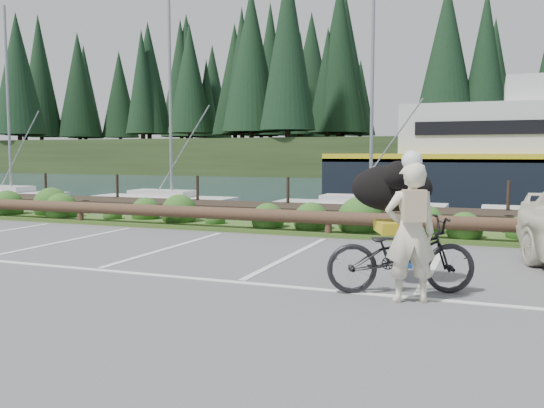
{
  "coord_description": "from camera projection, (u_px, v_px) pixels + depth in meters",
  "views": [
    {
      "loc": [
        3.51,
        -8.09,
        1.92
      ],
      "look_at": [
        0.16,
        0.6,
        1.1
      ],
      "focal_mm": 38.0,
      "sensor_mm": 36.0,
      "label": 1
    }
  ],
  "objects": [
    {
      "name": "ground",
      "position": [
        249.0,
        277.0,
        8.94
      ],
      "size": [
        72.0,
        72.0,
        0.0
      ],
      "primitive_type": "plane",
      "color": "#525254"
    },
    {
      "name": "vegetation_strip",
      "position": [
        336.0,
        231.0,
        13.86
      ],
      "size": [
        34.0,
        1.6,
        0.1
      ],
      "primitive_type": "cube",
      "color": "#3D5B21",
      "rests_on": "ground"
    },
    {
      "name": "harbor_backdrop",
      "position": [
        471.0,
        167.0,
        81.67
      ],
      "size": [
        170.0,
        160.0,
        30.0
      ],
      "color": "#1A3040",
      "rests_on": "ground"
    },
    {
      "name": "dog",
      "position": [
        391.0,
        188.0,
        8.47
      ],
      "size": [
        0.99,
        1.32,
        0.69
      ],
      "primitive_type": "ellipsoid",
      "rotation": [
        0.0,
        0.0,
        1.96
      ],
      "color": "black",
      "rests_on": "bicycle"
    },
    {
      "name": "bicycle",
      "position": [
        401.0,
        255.0,
        7.89
      ],
      "size": [
        2.15,
        1.43,
        1.07
      ],
      "primitive_type": "imported",
      "rotation": [
        0.0,
        0.0,
        1.96
      ],
      "color": "black",
      "rests_on": "ground"
    },
    {
      "name": "cyclist",
      "position": [
        410.0,
        233.0,
        7.39
      ],
      "size": [
        0.78,
        0.65,
        1.81
      ],
      "primitive_type": "imported",
      "rotation": [
        0.0,
        0.0,
        3.53
      ],
      "color": "beige",
      "rests_on": "ground"
    },
    {
      "name": "log_rail",
      "position": [
        328.0,
        237.0,
        13.22
      ],
      "size": [
        32.0,
        0.3,
        0.6
      ],
      "primitive_type": null,
      "color": "#443021",
      "rests_on": "ground"
    }
  ]
}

